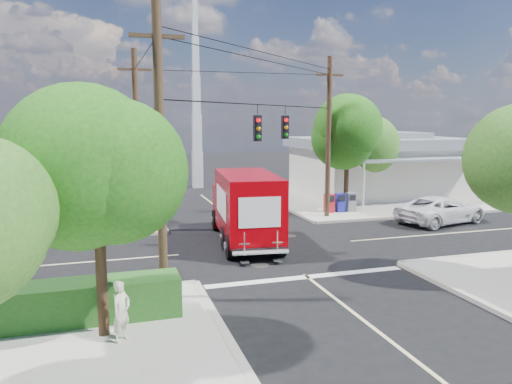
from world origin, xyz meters
name	(u,v)px	position (x,y,z in m)	size (l,w,h in m)	color
ground	(269,248)	(0.00, 0.00, 0.00)	(120.00, 120.00, 0.00)	black
sidewalk_ne	(366,198)	(10.88, 10.88, 0.07)	(14.12, 14.12, 0.14)	#A09B91
sidewalk_nw	(34,215)	(-10.88, 10.88, 0.07)	(14.12, 14.12, 0.14)	#A09B91
road_markings	(281,256)	(0.00, -1.47, 0.01)	(32.00, 32.00, 0.01)	beige
building_ne	(379,164)	(12.50, 11.97, 2.32)	(11.80, 10.20, 4.50)	silver
building_nw	(14,176)	(-12.00, 12.46, 2.22)	(10.80, 10.20, 4.30)	beige
radio_tower	(197,118)	(0.50, 20.00, 5.64)	(0.80, 0.80, 17.00)	silver
tree_sw_front	(97,173)	(-6.99, -7.54, 4.33)	(3.88, 3.78, 6.03)	#422D1C
tree_ne_front	(348,133)	(7.21, 6.76, 4.77)	(4.21, 4.14, 6.66)	#422D1C
tree_ne_back	(368,141)	(9.81, 8.96, 4.19)	(3.77, 3.66, 5.82)	#422D1C
palm_nw_front	(89,130)	(-7.50, 7.50, 5.04)	(3.01, 3.08, 5.59)	#422D1C
palm_nw_back	(51,136)	(-9.50, 9.00, 4.67)	(3.01, 3.08, 5.19)	#422D1C
utility_poles	(225,140)	(-1.58, 1.60, 4.67)	(12.00, 10.68, 9.00)	#473321
picket_fence	(74,293)	(-7.80, -5.60, 0.68)	(5.94, 0.06, 1.00)	silver
hedge_sw	(65,303)	(-8.00, -6.40, 0.69)	(6.20, 1.20, 1.10)	#184B14
vending_boxes	(340,203)	(6.50, 6.20, 0.69)	(1.90, 0.50, 1.10)	red
delivery_truck	(245,207)	(-0.75, 1.20, 1.65)	(3.12, 7.70, 3.25)	black
parked_car	(441,210)	(10.62, 2.24, 0.73)	(2.43, 5.27, 1.47)	silver
pedestrian	(121,311)	(-6.56, -8.02, 0.92)	(0.57, 0.37, 1.55)	beige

